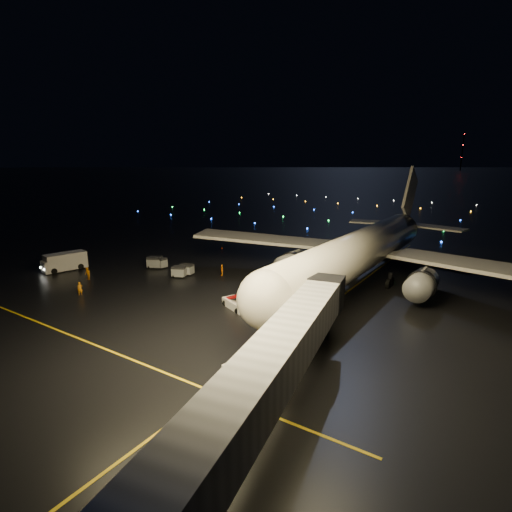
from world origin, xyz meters
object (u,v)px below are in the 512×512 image
object	(u,v)px
belt_loader	(237,296)
baggage_cart_1	(187,269)
crew_b	(88,274)
baggage_cart_0	(179,272)
service_truck	(66,261)
crew_c	(222,270)
airliner	(369,226)
crew_a	(80,289)
baggage_cart_2	(155,262)
pushback_tug	(252,376)
baggage_cart_3	(161,263)

from	to	relation	value
belt_loader	baggage_cart_1	size ratio (longest dim) A/B	3.23
crew_b	baggage_cart_0	world-z (taller)	crew_b
belt_loader	service_truck	bearing A→B (deg)	-153.67
belt_loader	crew_c	bearing A→B (deg)	159.29
service_truck	baggage_cart_1	world-z (taller)	service_truck
service_truck	airliner	bearing A→B (deg)	39.21
crew_a	crew_c	bearing A→B (deg)	6.82
belt_loader	service_truck	size ratio (longest dim) A/B	0.81
crew_c	baggage_cart_2	distance (m)	12.29
airliner	baggage_cart_0	world-z (taller)	airliner
crew_a	pushback_tug	bearing A→B (deg)	-64.55
baggage_cart_1	pushback_tug	bearing A→B (deg)	-49.64
pushback_tug	baggage_cart_1	distance (m)	33.73
baggage_cart_1	crew_c	bearing A→B (deg)	17.04
baggage_cart_1	baggage_cart_3	world-z (taller)	baggage_cart_3
pushback_tug	service_truck	xyz separation A→B (m)	(-44.61, 12.28, 0.34)
baggage_cart_2	crew_c	bearing A→B (deg)	-10.91
crew_b	baggage_cart_0	bearing A→B (deg)	50.48
baggage_cart_1	baggage_cart_2	size ratio (longest dim) A/B	0.88
airliner	service_truck	xyz separation A→B (m)	(-42.47, -21.36, -6.70)
pushback_tug	baggage_cart_3	distance (m)	39.33
service_truck	baggage_cart_2	distance (m)	14.21
crew_b	airliner	bearing A→B (deg)	44.50
airliner	belt_loader	bearing A→B (deg)	-113.52
belt_loader	crew_b	bearing A→B (deg)	-149.76
airliner	belt_loader	distance (m)	23.08
pushback_tug	baggage_cart_3	bearing A→B (deg)	161.71
crew_c	crew_b	bearing A→B (deg)	-77.22
pushback_tug	belt_loader	world-z (taller)	belt_loader
airliner	crew_a	size ratio (longest dim) A/B	31.96
baggage_cart_3	pushback_tug	bearing A→B (deg)	-27.34
crew_a	crew_b	bearing A→B (deg)	84.50
crew_b	baggage_cart_1	size ratio (longest dim) A/B	0.97
baggage_cart_1	baggage_cart_2	world-z (taller)	baggage_cart_2
crew_a	baggage_cart_3	xyz separation A→B (m)	(-1.38, 15.66, -0.04)
baggage_cart_0	baggage_cart_2	distance (m)	7.30
airliner	crew_c	bearing A→B (deg)	-151.88
belt_loader	airliner	bearing A→B (deg)	89.92
crew_c	baggage_cart_0	size ratio (longest dim) A/B	0.85
service_truck	baggage_cart_0	size ratio (longest dim) A/B	3.89
baggage_cart_1	baggage_cart_2	xyz separation A→B (m)	(-7.09, 0.00, 0.11)
belt_loader	baggage_cart_2	distance (m)	23.46
crew_b	crew_c	xyz separation A→B (m)	(15.30, 12.86, -0.10)
baggage_cart_3	airliner	bearing A→B (deg)	27.41
crew_c	baggage_cart_1	distance (m)	5.57
pushback_tug	belt_loader	xyz separation A→B (m)	(-11.25, 13.49, 0.43)
crew_b	baggage_cart_0	xyz separation A→B (m)	(10.39, 8.53, -0.10)
pushback_tug	baggage_cart_1	world-z (taller)	pushback_tug
baggage_cart_0	baggage_cart_3	bearing A→B (deg)	137.47
crew_a	crew_c	xyz separation A→B (m)	(9.98, 17.62, -0.04)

